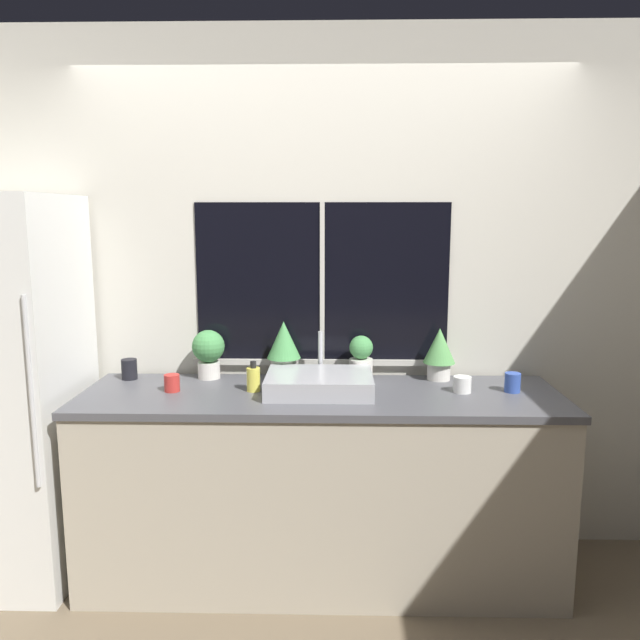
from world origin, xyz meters
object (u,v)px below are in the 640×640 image
Objects in this scene: sink at (319,383)px; potted_plant_far_left at (208,351)px; mug_black at (129,369)px; mug_white at (462,384)px; soap_bottle at (253,379)px; refrigerator at (5,391)px; potted_plant_center_right at (361,357)px; mug_red at (172,383)px; potted_plant_center_left at (284,347)px; mug_blue at (512,383)px; potted_plant_far_right at (439,351)px.

sink reaches higher than potted_plant_far_left.
potted_plant_far_left is at bearing 4.25° from mug_black.
soap_bottle is at bearing -179.85° from mug_white.
mug_black is 1.23× the size of mug_white.
potted_plant_center_right is at bearing 8.46° from refrigerator.
refrigerator is at bearing -179.46° from mug_red.
potted_plant_center_left is 3.25× the size of mug_blue.
potted_plant_center_left is 2.05× the size of soap_bottle.
soap_bottle is (-0.32, 0.01, 0.02)m from sink.
sink is at bearing 0.40° from refrigerator.
mug_white is 0.92× the size of mug_blue.
potted_plant_far_right reaches higher than mug_white.
soap_bottle is at bearing -165.74° from potted_plant_far_right.
potted_plant_far_right reaches higher than potted_plant_far_left.
mug_white is at bearing -6.92° from mug_black.
sink is at bearing -12.37° from mug_black.
potted_plant_far_right is at bearing 1.09° from mug_black.
potted_plant_far_right reaches higher than mug_black.
mug_red is at bearing -164.77° from potted_plant_center_right.
potted_plant_center_left is 0.29m from soap_bottle.
potted_plant_center_left is (0.39, 0.00, 0.02)m from potted_plant_far_left.
soap_bottle is (0.26, -0.23, -0.08)m from potted_plant_far_left.
mug_blue is at bearing -17.15° from potted_plant_center_right.
mug_blue is at bearing 2.80° from mug_white.
mug_blue is at bearing -34.98° from potted_plant_far_right.
soap_bottle is 1.78× the size of mug_red.
refrigerator is 8.23× the size of potted_plant_center_right.
potted_plant_center_left is 0.40m from potted_plant_center_right.
potted_plant_far_left is 1.73× the size of soap_bottle.
mug_red reaches higher than mug_white.
sink is 0.32m from soap_bottle.
mug_black is at bearing 141.71° from mug_red.
potted_plant_far_left is at bearing 180.00° from potted_plant_center_right.
potted_plant_center_right is 2.68× the size of mug_white.
potted_plant_center_right reaches higher than mug_black.
potted_plant_center_left is at bearing 61.44° from soap_bottle.
soap_bottle is at bearing 2.07° from mug_red.
refrigerator is 0.58m from mug_black.
refrigerator is 12.78× the size of soap_bottle.
potted_plant_center_left is 1.32× the size of potted_plant_center_right.
potted_plant_center_right is (1.72, 0.26, 0.12)m from refrigerator.
sink is at bearing -157.94° from potted_plant_far_right.
mug_white is at bearing 0.69° from mug_red.
mug_black is 1.91m from mug_blue.
refrigerator reaches higher than potted_plant_far_right.
mug_black is at bearing 174.30° from mug_blue.
soap_bottle is 1.40× the size of mug_black.
potted_plant_center_left is at bearing 180.00° from potted_plant_far_right.
potted_plant_center_right is 2.77× the size of mug_red.
refrigerator reaches higher than potted_plant_far_left.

